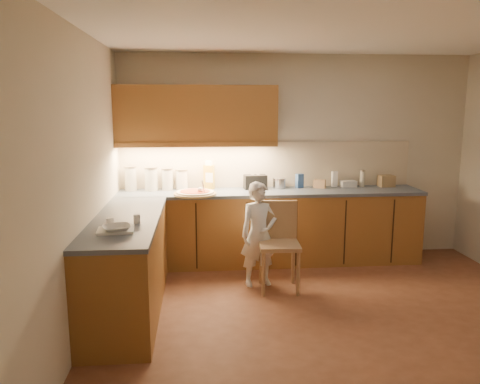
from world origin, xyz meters
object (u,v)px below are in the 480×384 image
Objects in this scene: oil_jug at (209,176)px; child at (259,234)px; toaster at (255,182)px; wooden_chair at (279,239)px; pizza_on_board at (195,193)px.

child is at bearing -61.23° from oil_jug.
child is at bearing -99.16° from toaster.
child is 1.19m from oil_jug.
pizza_on_board is at bearing 147.13° from wooden_chair.
oil_jug reaches higher than toaster.
toaster is (-0.14, 0.98, 0.46)m from wooden_chair.
wooden_chair is 3.22× the size of toaster.
toaster is at bearing 101.09° from wooden_chair.
wooden_chair is 1.09m from toaster.
pizza_on_board is 0.96m from child.
oil_jug is at bearing 128.01° from wooden_chair.
toaster is (0.06, 0.89, 0.43)m from child.
child reaches higher than toaster.
wooden_chair is (0.20, -0.09, -0.03)m from child.
oil_jug reaches higher than wooden_chair.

